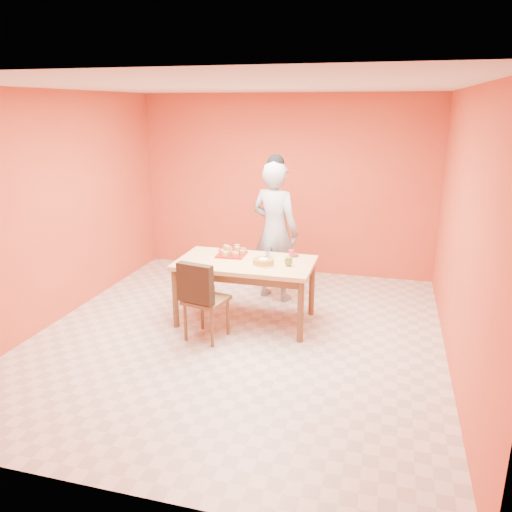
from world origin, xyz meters
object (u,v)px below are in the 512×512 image
(dining_chair, at_px, (206,298))
(red_dinner_plate, at_px, (229,250))
(pastry_platter, at_px, (232,255))
(egg_ornament, at_px, (289,261))
(checker_tin, at_px, (294,255))
(magenta_glass, at_px, (291,253))
(dining_table, at_px, (245,268))
(person, at_px, (275,232))
(sponge_cake, at_px, (263,262))

(dining_chair, bearing_deg, red_dinner_plate, 102.85)
(pastry_platter, relative_size, egg_ornament, 2.76)
(checker_tin, bearing_deg, magenta_glass, -124.30)
(dining_table, height_order, egg_ornament, egg_ornament)
(person, distance_m, red_dinner_plate, 0.70)
(dining_table, bearing_deg, sponge_cake, -21.08)
(person, xyz_separation_m, red_dinner_plate, (-0.47, -0.49, -0.16))
(dining_table, bearing_deg, magenta_glass, 30.74)
(egg_ornament, bearing_deg, sponge_cake, 172.84)
(dining_table, relative_size, sponge_cake, 6.48)
(dining_chair, relative_size, checker_tin, 9.35)
(magenta_glass, bearing_deg, person, 121.28)
(dining_chair, distance_m, checker_tin, 1.26)
(magenta_glass, distance_m, checker_tin, 0.06)
(dining_chair, relative_size, magenta_glass, 10.22)
(egg_ornament, bearing_deg, person, 98.05)
(pastry_platter, bearing_deg, dining_chair, -94.50)
(person, xyz_separation_m, egg_ornament, (0.37, -0.89, -0.10))
(person, relative_size, checker_tin, 18.59)
(dining_chair, bearing_deg, magenta_glass, 59.80)
(person, distance_m, checker_tin, 0.63)
(magenta_glass, xyz_separation_m, checker_tin, (0.03, 0.04, -0.03))
(magenta_glass, bearing_deg, red_dinner_plate, 175.95)
(egg_ornament, bearing_deg, checker_tin, 76.84)
(dining_table, xyz_separation_m, magenta_glass, (0.49, 0.29, 0.14))
(egg_ornament, xyz_separation_m, magenta_glass, (-0.04, 0.35, -0.02))
(red_dinner_plate, bearing_deg, dining_table, -48.33)
(dining_table, height_order, sponge_cake, sponge_cake)
(dining_table, xyz_separation_m, checker_tin, (0.52, 0.34, 0.11))
(dining_table, relative_size, dining_chair, 1.72)
(dining_chair, xyz_separation_m, pastry_platter, (0.06, 0.76, 0.29))
(red_dinner_plate, bearing_deg, egg_ornament, -25.88)
(dining_table, distance_m, egg_ornament, 0.55)
(sponge_cake, distance_m, checker_tin, 0.51)
(red_dinner_plate, bearing_deg, sponge_cake, -38.66)
(dining_table, xyz_separation_m, red_dinner_plate, (-0.31, 0.35, 0.10))
(pastry_platter, relative_size, sponge_cake, 1.36)
(red_dinner_plate, height_order, sponge_cake, sponge_cake)
(dining_chair, bearing_deg, sponge_cake, 54.30)
(red_dinner_plate, relative_size, sponge_cake, 1.11)
(magenta_glass, bearing_deg, dining_table, -149.26)
(checker_tin, bearing_deg, dining_table, -147.22)
(dining_chair, xyz_separation_m, magenta_glass, (0.78, 0.88, 0.32))
(sponge_cake, bearing_deg, checker_tin, 57.02)
(dining_chair, height_order, egg_ornament, dining_chair)
(red_dinner_plate, height_order, checker_tin, checker_tin)
(dining_table, relative_size, pastry_platter, 4.78)
(dining_table, bearing_deg, person, 78.95)
(red_dinner_plate, height_order, magenta_glass, magenta_glass)
(person, height_order, egg_ornament, person)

